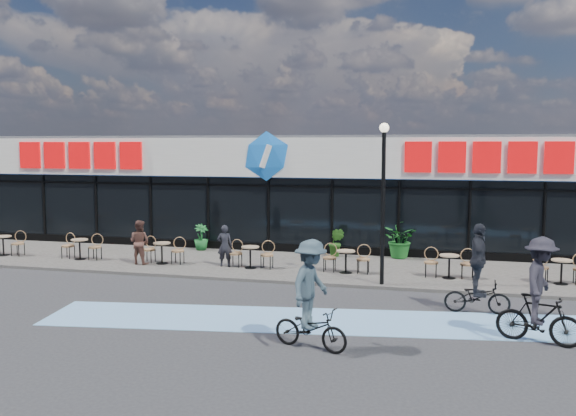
{
  "coord_description": "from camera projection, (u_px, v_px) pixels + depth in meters",
  "views": [
    {
      "loc": [
        6.45,
        -15.64,
        4.24
      ],
      "look_at": [
        1.65,
        3.5,
        2.18
      ],
      "focal_mm": 38.0,
      "sensor_mm": 36.0,
      "label": 1
    }
  ],
  "objects": [
    {
      "name": "cyclist_c",
      "position": [
        311.0,
        300.0,
        12.57
      ],
      "size": [
        1.78,
        1.35,
        2.31
      ],
      "color": "black",
      "rests_on": "ground"
    },
    {
      "name": "potted_plant_right",
      "position": [
        398.0,
        239.0,
        22.26
      ],
      "size": [
        1.52,
        1.42,
        1.38
      ],
      "primitive_type": "imported",
      "rotation": [
        0.0,
        0.0,
        2.81
      ],
      "color": "#1B6020",
      "rests_on": "sidewalk"
    },
    {
      "name": "bistro_set_3",
      "position": [
        163.0,
        250.0,
        21.32
      ],
      "size": [
        1.54,
        0.62,
        0.9
      ],
      "color": "tan",
      "rests_on": "sidewalk"
    },
    {
      "name": "sidewalk",
      "position": [
        249.0,
        264.0,
        21.43
      ],
      "size": [
        44.0,
        5.0,
        0.1
      ],
      "primitive_type": "cube",
      "color": "#625E56",
      "rests_on": "ground"
    },
    {
      "name": "bistro_set_4",
      "position": [
        251.0,
        254.0,
        20.54
      ],
      "size": [
        1.54,
        0.62,
        0.9
      ],
      "color": "tan",
      "rests_on": "sidewalk"
    },
    {
      "name": "ground",
      "position": [
        201.0,
        296.0,
        17.09
      ],
      "size": [
        120.0,
        120.0,
        0.0
      ],
      "primitive_type": "plane",
      "color": "#28282B",
      "rests_on": "ground"
    },
    {
      "name": "lamp_post",
      "position": [
        383.0,
        188.0,
        17.83
      ],
      "size": [
        0.28,
        0.28,
        4.77
      ],
      "color": "black",
      "rests_on": "sidewalk"
    },
    {
      "name": "patron_left",
      "position": [
        225.0,
        246.0,
        20.7
      ],
      "size": [
        0.57,
        0.42,
        1.43
      ],
      "primitive_type": "imported",
      "rotation": [
        0.0,
        0.0,
        3.31
      ],
      "color": "black",
      "rests_on": "sidewalk"
    },
    {
      "name": "potted_plant_mid",
      "position": [
        336.0,
        242.0,
        22.59
      ],
      "size": [
        0.66,
        0.57,
        1.06
      ],
      "primitive_type": "imported",
      "rotation": [
        0.0,
        0.0,
        6.09
      ],
      "color": "#265618",
      "rests_on": "sidewalk"
    },
    {
      "name": "bistro_set_1",
      "position": [
        5.0,
        243.0,
        22.88
      ],
      "size": [
        1.54,
        0.62,
        0.9
      ],
      "color": "tan",
      "rests_on": "sidewalk"
    },
    {
      "name": "patron_right",
      "position": [
        139.0,
        242.0,
        21.12
      ],
      "size": [
        0.82,
        0.68,
        1.54
      ],
      "primitive_type": "imported",
      "rotation": [
        0.0,
        0.0,
        3.0
      ],
      "color": "brown",
      "rests_on": "sidewalk"
    },
    {
      "name": "building",
      "position": [
        287.0,
        189.0,
        26.43
      ],
      "size": [
        30.6,
        6.57,
        4.75
      ],
      "color": "black",
      "rests_on": "ground"
    },
    {
      "name": "bike_lane",
      "position": [
        332.0,
        321.0,
        14.68
      ],
      "size": [
        14.17,
        4.13,
        0.01
      ],
      "primitive_type": "cube",
      "rotation": [
        0.0,
        0.0,
        0.14
      ],
      "color": "#6C9FCD",
      "rests_on": "ground"
    },
    {
      "name": "potted_plant_left",
      "position": [
        201.0,
        237.0,
        23.96
      ],
      "size": [
        0.81,
        0.81,
        1.02
      ],
      "primitive_type": "imported",
      "rotation": [
        0.0,
        0.0,
        0.85
      ],
      "color": "#1A5B25",
      "rests_on": "sidewalk"
    },
    {
      "name": "bistro_set_7",
      "position": [
        561.0,
        268.0,
        18.19
      ],
      "size": [
        1.54,
        0.62,
        0.9
      ],
      "color": "tan",
      "rests_on": "sidewalk"
    },
    {
      "name": "bistro_set_5",
      "position": [
        346.0,
        259.0,
        19.75
      ],
      "size": [
        1.54,
        0.62,
        0.9
      ],
      "color": "tan",
      "rests_on": "sidewalk"
    },
    {
      "name": "bistro_set_6",
      "position": [
        449.0,
        263.0,
        18.97
      ],
      "size": [
        1.54,
        0.62,
        0.9
      ],
      "color": "tan",
      "rests_on": "sidewalk"
    },
    {
      "name": "cyclist_b",
      "position": [
        478.0,
        277.0,
        15.28
      ],
      "size": [
        1.61,
        1.08,
        2.28
      ],
      "color": "black",
      "rests_on": "ground"
    },
    {
      "name": "cyclist_a",
      "position": [
        540.0,
        295.0,
        12.9
      ],
      "size": [
        1.85,
        1.35,
        2.31
      ],
      "color": "black",
      "rests_on": "ground"
    },
    {
      "name": "bistro_set_2",
      "position": [
        81.0,
        246.0,
        22.1
      ],
      "size": [
        1.54,
        0.62,
        0.9
      ],
      "color": "tan",
      "rests_on": "sidewalk"
    }
  ]
}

